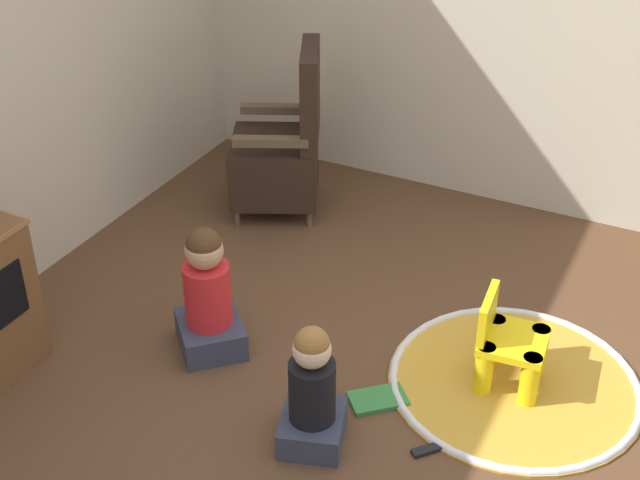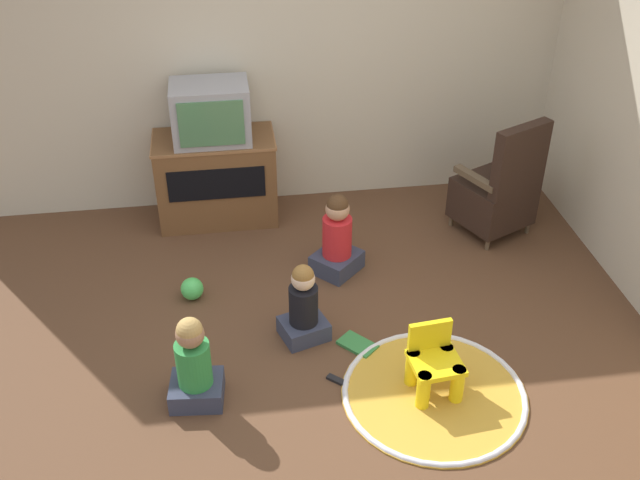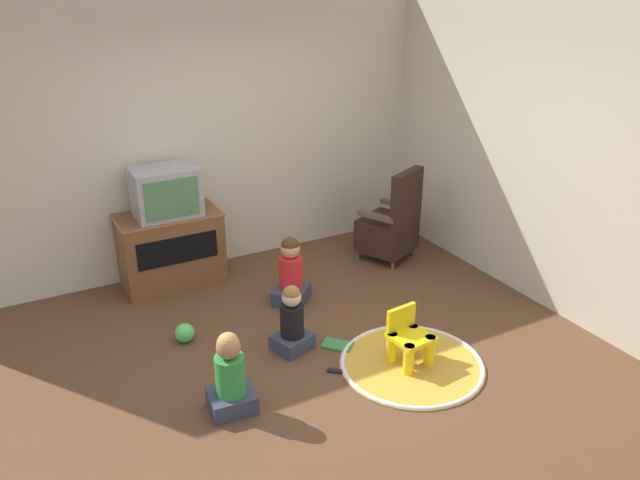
{
  "view_description": "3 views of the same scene",
  "coord_description": "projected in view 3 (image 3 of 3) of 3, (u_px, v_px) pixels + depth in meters",
  "views": [
    {
      "loc": [
        -2.6,
        -1.17,
        2.76
      ],
      "look_at": [
        0.15,
        0.22,
        0.86
      ],
      "focal_mm": 50.0,
      "sensor_mm": 36.0,
      "label": 1
    },
    {
      "loc": [
        -0.55,
        -3.8,
        3.45
      ],
      "look_at": [
        0.04,
        0.25,
        0.71
      ],
      "focal_mm": 42.0,
      "sensor_mm": 36.0,
      "label": 2
    },
    {
      "loc": [
        -2.03,
        -3.91,
        2.96
      ],
      "look_at": [
        0.26,
        0.29,
        0.87
      ],
      "focal_mm": 35.0,
      "sensor_mm": 36.0,
      "label": 3
    }
  ],
  "objects": [
    {
      "name": "black_armchair",
      "position": [
        391.0,
        226.0,
        6.78
      ],
      "size": [
        0.71,
        0.7,
        1.04
      ],
      "rotation": [
        0.0,
        0.0,
        3.58
      ],
      "color": "brown",
      "rests_on": "ground_plane"
    },
    {
      "name": "toy_ball",
      "position": [
        185.0,
        333.0,
        5.35
      ],
      "size": [
        0.17,
        0.17,
        0.17
      ],
      "color": "#4CCC59",
      "rests_on": "ground_plane"
    },
    {
      "name": "child_watching_left",
      "position": [
        230.0,
        377.0,
        4.45
      ],
      "size": [
        0.35,
        0.32,
        0.64
      ],
      "rotation": [
        0.0,
        0.0,
        -0.1
      ],
      "color": "#33384C",
      "rests_on": "ground_plane"
    },
    {
      "name": "television",
      "position": [
        166.0,
        192.0,
        5.98
      ],
      "size": [
        0.62,
        0.45,
        0.47
      ],
      "color": "#939399",
      "rests_on": "tv_cabinet"
    },
    {
      "name": "remote_control",
      "position": [
        337.0,
        371.0,
        4.97
      ],
      "size": [
        0.14,
        0.13,
        0.02
      ],
      "rotation": [
        0.0,
        0.0,
        2.41
      ],
      "color": "black",
      "rests_on": "ground_plane"
    },
    {
      "name": "yellow_kid_chair",
      "position": [
        409.0,
        342.0,
        5.02
      ],
      "size": [
        0.34,
        0.32,
        0.46
      ],
      "rotation": [
        0.0,
        0.0,
        0.1
      ],
      "color": "yellow",
      "rests_on": "ground_plane"
    },
    {
      "name": "book",
      "position": [
        338.0,
        345.0,
        5.31
      ],
      "size": [
        0.29,
        0.3,
        0.02
      ],
      "rotation": [
        0.0,
        0.0,
        2.31
      ],
      "color": "#337F3D",
      "rests_on": "ground_plane"
    },
    {
      "name": "tv_cabinet",
      "position": [
        171.0,
        248.0,
        6.23
      ],
      "size": [
        1.0,
        0.53,
        0.76
      ],
      "color": "brown",
      "rests_on": "ground_plane"
    },
    {
      "name": "play_mat",
      "position": [
        412.0,
        364.0,
        5.06
      ],
      "size": [
        1.18,
        1.18,
        0.04
      ],
      "color": "gold",
      "rests_on": "ground_plane"
    },
    {
      "name": "ground_plane",
      "position": [
        309.0,
        353.0,
        5.22
      ],
      "size": [
        30.0,
        30.0,
        0.0
      ],
      "primitive_type": "plane",
      "color": "brown"
    },
    {
      "name": "child_watching_center",
      "position": [
        292.0,
        322.0,
        5.18
      ],
      "size": [
        0.37,
        0.35,
        0.6
      ],
      "rotation": [
        0.0,
        0.0,
        0.31
      ],
      "color": "#33384C",
      "rests_on": "ground_plane"
    },
    {
      "name": "child_watching_right",
      "position": [
        291.0,
        274.0,
        5.92
      ],
      "size": [
        0.46,
        0.45,
        0.67
      ],
      "rotation": [
        0.0,
        0.0,
        0.77
      ],
      "color": "#33384C",
      "rests_on": "ground_plane"
    },
    {
      "name": "wall_right",
      "position": [
        575.0,
        164.0,
        5.38
      ],
      "size": [
        0.12,
        5.19,
        2.82
      ],
      "color": "beige",
      "rests_on": "ground_plane"
    },
    {
      "name": "wall_back",
      "position": [
        186.0,
        137.0,
        6.25
      ],
      "size": [
        5.46,
        0.12,
        2.82
      ],
      "color": "beige",
      "rests_on": "ground_plane"
    }
  ]
}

